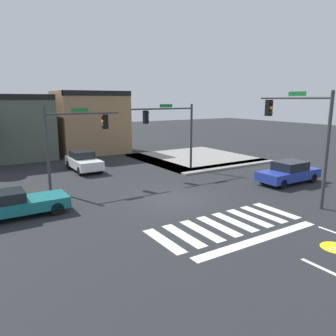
{
  "coord_description": "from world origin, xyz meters",
  "views": [
    {
      "loc": [
        -9.92,
        -15.06,
        5.68
      ],
      "look_at": [
        -0.14,
        0.34,
        1.8
      ],
      "focal_mm": 34.84,
      "sensor_mm": 36.0,
      "label": 1
    }
  ],
  "objects": [
    {
      "name": "traffic_signal_northwest",
      "position": [
        -3.8,
        5.58,
        3.61
      ],
      "size": [
        4.85,
        0.32,
        5.27
      ],
      "color": "#383A3D",
      "rests_on": "ground_plane"
    },
    {
      "name": "curb_corner_northeast",
      "position": [
        8.49,
        9.42,
        0.07
      ],
      "size": [
        10.0,
        10.6,
        0.15
      ],
      "color": "gray",
      "rests_on": "ground_plane"
    },
    {
      "name": "car_blue",
      "position": [
        8.76,
        -1.12,
        0.74
      ],
      "size": [
        4.65,
        1.86,
        1.5
      ],
      "rotation": [
        0.0,
        0.0,
        3.14
      ],
      "color": "#23389E",
      "rests_on": "ground_plane"
    },
    {
      "name": "storefront_row",
      "position": [
        -2.16,
        18.81,
        3.17
      ],
      "size": [
        15.28,
        5.85,
        6.49
      ],
      "color": "#4C564C",
      "rests_on": "ground_plane"
    },
    {
      "name": "car_white",
      "position": [
        -1.89,
        10.3,
        0.78
      ],
      "size": [
        1.83,
        4.32,
        1.57
      ],
      "rotation": [
        0.0,
        0.0,
        -1.57
      ],
      "color": "white",
      "rests_on": "ground_plane"
    },
    {
      "name": "traffic_signal_southeast",
      "position": [
        5.71,
        -3.9,
        4.23
      ],
      "size": [
        0.32,
        4.61,
        6.1
      ],
      "rotation": [
        0.0,
        0.0,
        1.57
      ],
      "color": "#383A3D",
      "rests_on": "ground_plane"
    },
    {
      "name": "bike_detector_marking",
      "position": [
        1.91,
        -8.63,
        0.0
      ],
      "size": [
        1.14,
        1.14,
        0.01
      ],
      "color": "yellow",
      "rests_on": "ground_plane"
    },
    {
      "name": "ground_plane",
      "position": [
        0.0,
        0.0,
        0.0
      ],
      "size": [
        120.0,
        120.0,
        0.0
      ],
      "primitive_type": "plane",
      "color": "#232628"
    },
    {
      "name": "car_teal",
      "position": [
        -8.0,
        1.74,
        0.68
      ],
      "size": [
        4.33,
        1.8,
        1.34
      ],
      "color": "#196B70",
      "rests_on": "ground_plane"
    },
    {
      "name": "crosswalk_near",
      "position": [
        0.0,
        -4.5,
        0.0
      ],
      "size": [
        7.36,
        2.73,
        0.01
      ],
      "color": "silver",
      "rests_on": "ground_plane"
    },
    {
      "name": "traffic_signal_northeast",
      "position": [
        3.68,
        5.95,
        3.74
      ],
      "size": [
        5.38,
        0.32,
        5.3
      ],
      "rotation": [
        0.0,
        0.0,
        3.14
      ],
      "color": "#383A3D",
      "rests_on": "ground_plane"
    }
  ]
}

